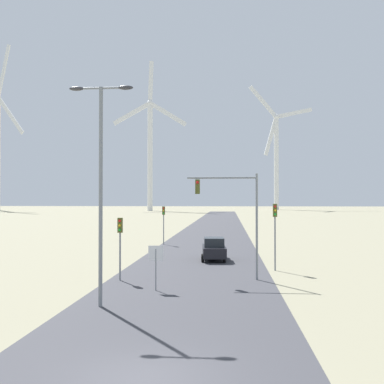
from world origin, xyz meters
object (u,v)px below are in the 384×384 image
(streetlamp, at_px, (101,169))
(wind_turbine_left, at_px, (150,145))
(traffic_light_mast_overhead, at_px, (233,205))
(stop_sign_near, at_px, (156,259))
(traffic_light_post_mid_left, at_px, (164,217))
(wind_turbine_center, at_px, (276,152))
(traffic_light_post_near_left, at_px, (120,234))
(traffic_light_post_near_right, at_px, (275,222))
(car_approaching, at_px, (214,249))

(streetlamp, xyz_separation_m, wind_turbine_left, (-27.20, 168.02, 21.76))
(wind_turbine_left, bearing_deg, traffic_light_mast_overhead, -78.26)
(streetlamp, height_order, stop_sign_near, streetlamp)
(streetlamp, height_order, traffic_light_post_mid_left, streetlamp)
(traffic_light_post_mid_left, bearing_deg, wind_turbine_center, 79.80)
(wind_turbine_left, bearing_deg, traffic_light_post_near_left, -80.68)
(traffic_light_post_near_left, relative_size, traffic_light_mast_overhead, 0.58)
(streetlamp, bearing_deg, wind_turbine_center, 81.59)
(traffic_light_post_near_left, bearing_deg, traffic_light_post_near_right, 24.99)
(streetlamp, relative_size, wind_turbine_center, 0.18)
(stop_sign_near, height_order, traffic_light_post_mid_left, traffic_light_post_mid_left)
(traffic_light_post_near_left, height_order, wind_turbine_center, wind_turbine_center)
(traffic_light_post_near_left, xyz_separation_m, wind_turbine_center, (29.16, 186.06, 24.27))
(stop_sign_near, relative_size, car_approaching, 0.57)
(traffic_light_mast_overhead, distance_m, car_approaching, 9.42)
(streetlamp, xyz_separation_m, traffic_light_post_near_left, (-0.69, 6.55, -3.55))
(car_approaching, relative_size, wind_turbine_center, 0.07)
(stop_sign_near, distance_m, traffic_light_post_near_left, 4.00)
(stop_sign_near, relative_size, wind_turbine_center, 0.04)
(traffic_light_post_mid_left, bearing_deg, stop_sign_near, -82.75)
(car_approaching, height_order, wind_turbine_left, wind_turbine_left)
(traffic_light_post_near_left, bearing_deg, streetlamp, -84.00)
(traffic_light_post_mid_left, xyz_separation_m, car_approaching, (5.84, -12.03, -2.11))
(traffic_light_mast_overhead, xyz_separation_m, car_approaching, (-1.46, 8.55, -3.67))
(streetlamp, distance_m, traffic_light_post_mid_left, 28.24)
(streetlamp, distance_m, car_approaching, 17.53)
(traffic_light_post_mid_left, xyz_separation_m, traffic_light_mast_overhead, (7.29, -20.59, 1.56))
(stop_sign_near, height_order, traffic_light_mast_overhead, traffic_light_mast_overhead)
(traffic_light_mast_overhead, bearing_deg, stop_sign_near, -138.80)
(traffic_light_mast_overhead, bearing_deg, car_approaching, 99.67)
(traffic_light_mast_overhead, bearing_deg, wind_turbine_center, 83.13)
(stop_sign_near, distance_m, traffic_light_mast_overhead, 6.29)
(streetlamp, relative_size, stop_sign_near, 4.20)
(traffic_light_mast_overhead, relative_size, wind_turbine_left, 0.10)
(traffic_light_post_near_left, xyz_separation_m, wind_turbine_left, (-26.51, 161.48, 25.30))
(traffic_light_post_near_right, xyz_separation_m, traffic_light_mast_overhead, (-2.91, -3.66, 1.23))
(streetlamp, relative_size, traffic_light_mast_overhead, 1.56)
(traffic_light_mast_overhead, height_order, wind_turbine_center, wind_turbine_center)
(stop_sign_near, height_order, traffic_light_post_near_left, traffic_light_post_near_left)
(traffic_light_post_mid_left, bearing_deg, streetlamp, -87.68)
(stop_sign_near, relative_size, traffic_light_post_near_left, 0.64)
(car_approaching, bearing_deg, traffic_light_post_mid_left, 115.88)
(traffic_light_post_mid_left, bearing_deg, traffic_light_mast_overhead, -70.49)
(stop_sign_near, relative_size, traffic_light_mast_overhead, 0.37)
(wind_turbine_left, xyz_separation_m, wind_turbine_center, (55.68, 24.58, -1.04))
(traffic_light_post_near_right, relative_size, wind_turbine_center, 0.08)
(traffic_light_post_near_left, relative_size, wind_turbine_left, 0.06)
(streetlamp, relative_size, wind_turbine_left, 0.16)
(traffic_light_post_near_left, relative_size, traffic_light_post_near_right, 0.82)
(traffic_light_post_near_left, relative_size, traffic_light_post_mid_left, 0.92)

